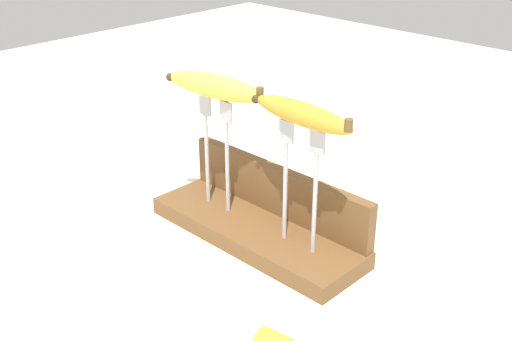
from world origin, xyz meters
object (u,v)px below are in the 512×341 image
object	(u,v)px
fork_stand_right	(298,177)
banana_raised_right	(300,115)
fork_stand_left	(214,144)
fork_fallen_near	(84,281)
banana_raised_left	(213,87)

from	to	relation	value
fork_stand_right	banana_raised_right	distance (m)	0.10
fork_stand_left	banana_raised_right	xyz separation A→B (m)	(0.19, 0.00, 0.10)
fork_stand_left	fork_fallen_near	world-z (taller)	fork_stand_left
fork_fallen_near	fork_stand_left	bearing A→B (deg)	88.92
fork_stand_right	fork_fallen_near	bearing A→B (deg)	-125.49
fork_stand_right	fork_fallen_near	distance (m)	0.36
fork_stand_left	banana_raised_right	world-z (taller)	banana_raised_right
banana_raised_left	fork_fallen_near	size ratio (longest dim) A/B	1.25
fork_stand_right	banana_raised_left	world-z (taller)	banana_raised_left
banana_raised_left	banana_raised_right	distance (m)	0.19
fork_stand_left	banana_raised_left	bearing A→B (deg)	-171.50
fork_stand_left	fork_stand_right	xyz separation A→B (m)	(0.19, 0.00, 0.00)
fork_stand_right	banana_raised_right	bearing A→B (deg)	177.76
banana_raised_left	fork_fallen_near	bearing A→B (deg)	-91.07
banana_raised_right	fork_fallen_near	xyz separation A→B (m)	(-0.19, -0.27, -0.25)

